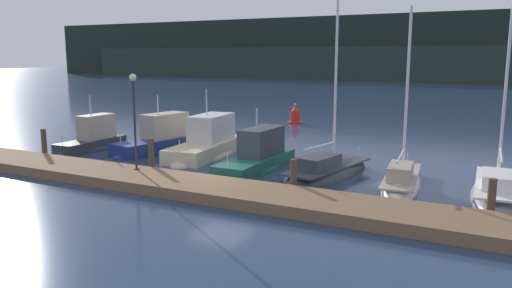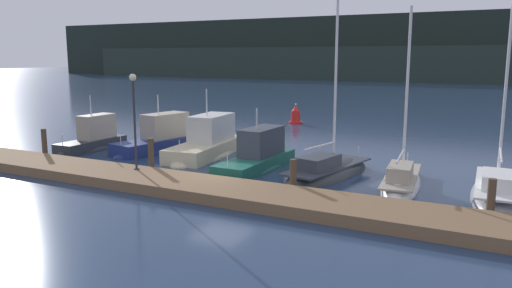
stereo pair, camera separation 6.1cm
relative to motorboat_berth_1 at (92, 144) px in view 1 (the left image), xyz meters
name	(u,v)px [view 1 (the left image)]	position (x,y,z in m)	size (l,w,h in m)	color
ground_plane	(221,182)	(11.08, -3.19, -0.35)	(400.00, 400.00, 0.00)	navy
dock	(196,187)	(11.08, -5.14, -0.13)	(28.93, 2.80, 0.45)	brown
mooring_pile_0	(44,145)	(0.02, -3.49, 0.50)	(0.28, 0.28, 1.71)	#4C3D2D
mooring_pile_1	(151,156)	(7.39, -3.49, 0.53)	(0.28, 0.28, 1.76)	#4C3D2D
mooring_pile_2	(293,177)	(14.77, -3.49, 0.37)	(0.28, 0.28, 1.46)	#4C3D2D
mooring_pile_3	(491,200)	(22.14, -3.49, 0.39)	(0.28, 0.28, 1.49)	#4C3D2D
motorboat_berth_1	(92,144)	(0.00, 0.00, 0.00)	(1.63, 5.19, 3.89)	#2D3338
motorboat_berth_2	(159,144)	(3.82, 1.60, 0.07)	(3.03, 6.61, 3.86)	navy
motorboat_berth_3	(207,148)	(7.19, 1.69, 0.06)	(3.12, 7.34, 4.38)	beige
motorboat_berth_4	(257,162)	(11.32, -0.10, 0.00)	(1.92, 6.48, 3.62)	#195647
sailboat_berth_5	(327,174)	(15.00, -0.04, -0.24)	(3.26, 7.01, 10.92)	#2D3338
sailboat_berth_6	(401,184)	(18.47, -0.19, -0.24)	(2.24, 6.50, 8.31)	white
sailboat_berth_7	(497,195)	(22.25, -0.28, -0.22)	(2.27, 6.76, 10.68)	gray
channel_buoy	(295,116)	(6.21, 16.74, 0.25)	(1.14, 1.14, 1.70)	red
dock_lamppost	(134,107)	(7.35, -4.50, 2.99)	(0.32, 0.32, 4.37)	#2D2D33
hillside_backdrop	(444,50)	(6.99, 102.52, 6.66)	(240.00, 23.00, 15.24)	#1E2823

